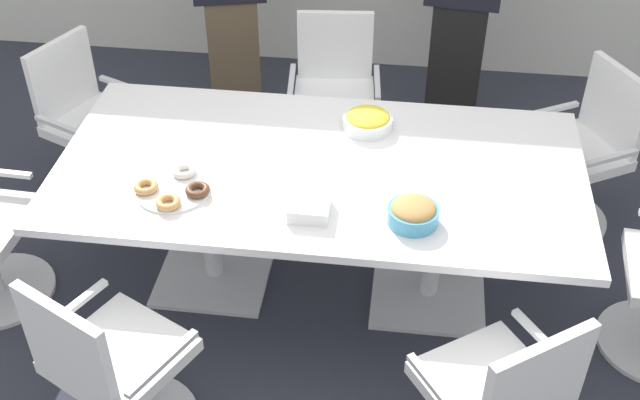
# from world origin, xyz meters

# --- Properties ---
(ground_plane) EXTENTS (10.00, 10.00, 0.01)m
(ground_plane) POSITION_xyz_m (0.00, 0.00, -0.01)
(ground_plane) COLOR #2D303D
(conference_table) EXTENTS (2.40, 1.20, 0.75)m
(conference_table) POSITION_xyz_m (0.00, 0.00, 0.63)
(conference_table) COLOR white
(conference_table) RESTS_ON ground
(office_chair_0) EXTENTS (0.59, 0.59, 0.91)m
(office_chair_0) POSITION_xyz_m (-0.06, 1.10, 0.41)
(office_chair_0) COLOR silver
(office_chair_0) RESTS_ON ground
(office_chair_1) EXTENTS (0.71, 0.71, 0.91)m
(office_chair_1) POSITION_xyz_m (-1.37, 0.65, 0.41)
(office_chair_1) COLOR silver
(office_chair_1) RESTS_ON ground
(office_chair_3) EXTENTS (0.73, 0.73, 0.91)m
(office_chair_3) POSITION_xyz_m (-0.69, -1.01, 0.41)
(office_chair_3) COLOR silver
(office_chair_3) RESTS_ON ground
(office_chair_6) EXTENTS (0.74, 0.74, 0.91)m
(office_chair_6) POSITION_xyz_m (1.30, 0.71, 0.41)
(office_chair_6) COLOR silver
(office_chair_6) RESTS_ON ground
(snack_bowl_cookies) EXTENTS (0.21, 0.21, 0.10)m
(snack_bowl_cookies) POSITION_xyz_m (0.43, -0.35, 0.80)
(snack_bowl_cookies) COLOR #4C9EC6
(snack_bowl_cookies) RESTS_ON conference_table
(snack_bowl_chips_yellow) EXTENTS (0.24, 0.24, 0.09)m
(snack_bowl_chips_yellow) POSITION_xyz_m (0.19, 0.34, 0.79)
(snack_bowl_chips_yellow) COLOR white
(snack_bowl_chips_yellow) RESTS_ON conference_table
(donut_platter) EXTENTS (0.34, 0.34, 0.04)m
(donut_platter) POSITION_xyz_m (-0.61, -0.27, 0.77)
(donut_platter) COLOR white
(donut_platter) RESTS_ON conference_table
(napkin_pile) EXTENTS (0.17, 0.17, 0.06)m
(napkin_pile) POSITION_xyz_m (0.00, -0.34, 0.78)
(napkin_pile) COLOR white
(napkin_pile) RESTS_ON conference_table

